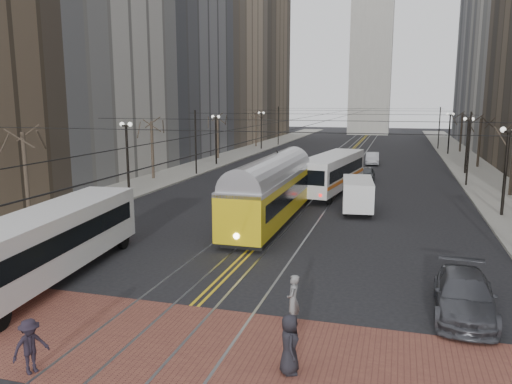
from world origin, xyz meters
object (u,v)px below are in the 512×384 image
Objects in this scene: transit_bus at (49,245)px; sedan_silver at (372,158)px; cargo_van at (357,196)px; sedan_grey at (366,174)px; sedan_parked at (464,295)px; pedestrian_d at (30,346)px; pedestrian_a at (289,344)px; rear_bus at (332,174)px; pedestrian_b at (293,300)px; streetcar at (271,197)px.

transit_bus is 45.40m from sedan_silver.
cargo_van is 1.25× the size of sedan_grey.
sedan_silver is 0.87× the size of sedan_parked.
sedan_grey is 13.27m from sedan_silver.
pedestrian_a is at bearing -48.39° from pedestrian_d.
cargo_van is at bearing -60.74° from rear_bus.
pedestrian_d reaches higher than sedan_silver.
transit_bus is 16.54m from sedan_parked.
pedestrian_b is at bearing -26.41° from pedestrian_d.
transit_bus reaches higher than pedestrian_d.
rear_bus is 6.99× the size of pedestrian_a.
cargo_van is 13.76m from sedan_grey.
rear_bus reaches higher than cargo_van.
sedan_silver is at bearing 18.12° from pedestrian_d.
cargo_van is at bearing -89.19° from sedan_grey.
sedan_grey is 0.93× the size of sedan_silver.
pedestrian_a is at bearing 8.45° from pedestrian_b.
cargo_van is 1.17× the size of sedan_silver.
rear_bus is at bearing 63.57° from transit_bus.
streetcar is 3.37× the size of sedan_grey.
sedan_silver is 2.47× the size of pedestrian_b.
sedan_grey is 2.31× the size of pedestrian_b.
sedan_parked is at bearing -32.54° from pedestrian_d.
streetcar reaches higher than sedan_grey.
streetcar reaches higher than sedan_silver.
pedestrian_d is at bearing -145.08° from sedan_parked.
pedestrian_d is at bearing -112.94° from cargo_van.
rear_bus is 2.76× the size of sedan_silver.
pedestrian_b reaches higher than pedestrian_a.
sedan_silver is at bearing 84.53° from cargo_van.
pedestrian_b is at bearing -14.07° from transit_bus.
sedan_silver is 45.55m from pedestrian_b.
cargo_van is at bearing -91.99° from sedan_silver.
rear_bus is 2.96× the size of sedan_grey.
pedestrian_b reaches higher than sedan_silver.
sedan_silver is at bearing -17.09° from pedestrian_a.
streetcar reaches higher than cargo_van.
streetcar is at bearing -104.71° from sedan_grey.
transit_bus reaches higher than cargo_van.
streetcar is at bearing 56.37° from transit_bus.
transit_bus is at bearing -130.29° from cargo_van.
transit_bus is at bearing -110.36° from sedan_grey.
sedan_grey is (-0.31, 13.75, -0.43)m from cargo_van.
streetcar is 31.88m from sedan_silver.
sedan_parked is 14.19m from pedestrian_d.
pedestrian_d is at bearing -100.65° from sedan_grey.
sedan_grey is at bearing 15.35° from pedestrian_d.
pedestrian_a reaches higher than sedan_silver.
rear_bus reaches higher than sedan_grey.
cargo_van is 1.02× the size of sedan_parked.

